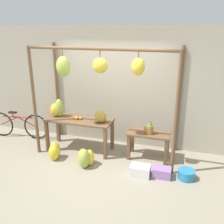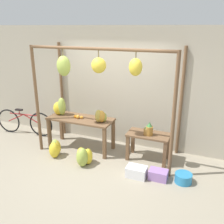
{
  "view_description": "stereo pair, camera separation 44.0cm",
  "coord_description": "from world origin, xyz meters",
  "px_view_note": "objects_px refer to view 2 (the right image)",
  "views": [
    {
      "loc": [
        1.64,
        -4.12,
        2.78
      ],
      "look_at": [
        0.14,
        0.75,
        1.02
      ],
      "focal_mm": 40.0,
      "sensor_mm": 36.0,
      "label": 1
    },
    {
      "loc": [
        2.05,
        -3.98,
        2.78
      ],
      "look_at": [
        0.14,
        0.75,
        1.02
      ],
      "focal_mm": 40.0,
      "sensor_mm": 36.0,
      "label": 2
    }
  ],
  "objects_px": {
    "parked_bicycle": "(24,122)",
    "fruit_crate_purple": "(158,175)",
    "pineapple_cluster": "(148,130)",
    "fruit_crate_white": "(136,172)",
    "blue_bucket": "(183,178)",
    "banana_pile_ground_left": "(55,149)",
    "papaya_pile": "(101,116)",
    "banana_pile_on_table": "(60,107)",
    "banana_pile_ground_right": "(84,157)",
    "orange_pile": "(78,117)"
  },
  "relations": [
    {
      "from": "parked_bicycle",
      "to": "papaya_pile",
      "type": "distance_m",
      "value": 2.42
    },
    {
      "from": "blue_bucket",
      "to": "orange_pile",
      "type": "bearing_deg",
      "value": 168.94
    },
    {
      "from": "banana_pile_on_table",
      "to": "banana_pile_ground_right",
      "type": "distance_m",
      "value": 1.4
    },
    {
      "from": "banana_pile_ground_left",
      "to": "papaya_pile",
      "type": "distance_m",
      "value": 1.26
    },
    {
      "from": "banana_pile_on_table",
      "to": "parked_bicycle",
      "type": "height_order",
      "value": "banana_pile_on_table"
    },
    {
      "from": "fruit_crate_white",
      "to": "pineapple_cluster",
      "type": "bearing_deg",
      "value": 86.68
    },
    {
      "from": "blue_bucket",
      "to": "fruit_crate_purple",
      "type": "xyz_separation_m",
      "value": [
        -0.46,
        -0.07,
        0.0
      ]
    },
    {
      "from": "banana_pile_ground_left",
      "to": "banana_pile_ground_right",
      "type": "relative_size",
      "value": 0.87
    },
    {
      "from": "banana_pile_on_table",
      "to": "papaya_pile",
      "type": "relative_size",
      "value": 1.5
    },
    {
      "from": "pineapple_cluster",
      "to": "parked_bicycle",
      "type": "bearing_deg",
      "value": 177.42
    },
    {
      "from": "banana_pile_on_table",
      "to": "pineapple_cluster",
      "type": "distance_m",
      "value": 2.17
    },
    {
      "from": "banana_pile_on_table",
      "to": "parked_bicycle",
      "type": "bearing_deg",
      "value": 174.13
    },
    {
      "from": "banana_pile_on_table",
      "to": "fruit_crate_white",
      "type": "relative_size",
      "value": 1.09
    },
    {
      "from": "fruit_crate_white",
      "to": "parked_bicycle",
      "type": "distance_m",
      "value": 3.48
    },
    {
      "from": "pineapple_cluster",
      "to": "blue_bucket",
      "type": "distance_m",
      "value": 1.17
    },
    {
      "from": "pineapple_cluster",
      "to": "banana_pile_ground_right",
      "type": "height_order",
      "value": "pineapple_cluster"
    },
    {
      "from": "fruit_crate_purple",
      "to": "banana_pile_ground_left",
      "type": "bearing_deg",
      "value": 179.16
    },
    {
      "from": "orange_pile",
      "to": "blue_bucket",
      "type": "bearing_deg",
      "value": -11.06
    },
    {
      "from": "orange_pile",
      "to": "banana_pile_ground_left",
      "type": "bearing_deg",
      "value": -121.1
    },
    {
      "from": "fruit_crate_white",
      "to": "papaya_pile",
      "type": "xyz_separation_m",
      "value": [
        -1.02,
        0.61,
        0.79
      ]
    },
    {
      "from": "blue_bucket",
      "to": "parked_bicycle",
      "type": "xyz_separation_m",
      "value": [
        -4.24,
        0.68,
        0.26
      ]
    },
    {
      "from": "banana_pile_ground_left",
      "to": "parked_bicycle",
      "type": "xyz_separation_m",
      "value": [
        -1.44,
        0.72,
        0.17
      ]
    },
    {
      "from": "orange_pile",
      "to": "pineapple_cluster",
      "type": "xyz_separation_m",
      "value": [
        1.65,
        0.04,
        -0.08
      ]
    },
    {
      "from": "fruit_crate_white",
      "to": "fruit_crate_purple",
      "type": "relative_size",
      "value": 1.11
    },
    {
      "from": "blue_bucket",
      "to": "banana_pile_ground_left",
      "type": "bearing_deg",
      "value": -179.2
    },
    {
      "from": "orange_pile",
      "to": "banana_pile_ground_right",
      "type": "xyz_separation_m",
      "value": [
        0.45,
        -0.61,
        -0.62
      ]
    },
    {
      "from": "banana_pile_on_table",
      "to": "orange_pile",
      "type": "relative_size",
      "value": 1.83
    },
    {
      "from": "banana_pile_ground_right",
      "to": "papaya_pile",
      "type": "xyz_separation_m",
      "value": [
        0.13,
        0.59,
        0.72
      ]
    },
    {
      "from": "fruit_crate_white",
      "to": "papaya_pile",
      "type": "bearing_deg",
      "value": 149.19
    },
    {
      "from": "orange_pile",
      "to": "pineapple_cluster",
      "type": "height_order",
      "value": "pineapple_cluster"
    },
    {
      "from": "fruit_crate_white",
      "to": "fruit_crate_purple",
      "type": "distance_m",
      "value": 0.42
    },
    {
      "from": "parked_bicycle",
      "to": "pineapple_cluster",
      "type": "bearing_deg",
      "value": -2.58
    },
    {
      "from": "banana_pile_ground_right",
      "to": "papaya_pile",
      "type": "height_order",
      "value": "papaya_pile"
    },
    {
      "from": "banana_pile_ground_left",
      "to": "pineapple_cluster",
      "type": "bearing_deg",
      "value": 15.97
    },
    {
      "from": "orange_pile",
      "to": "pineapple_cluster",
      "type": "bearing_deg",
      "value": 1.35
    },
    {
      "from": "orange_pile",
      "to": "parked_bicycle",
      "type": "xyz_separation_m",
      "value": [
        -1.76,
        0.19,
        -0.46
      ]
    },
    {
      "from": "fruit_crate_white",
      "to": "blue_bucket",
      "type": "xyz_separation_m",
      "value": [
        0.87,
        0.14,
        -0.01
      ]
    },
    {
      "from": "parked_bicycle",
      "to": "papaya_pile",
      "type": "bearing_deg",
      "value": -5.11
    },
    {
      "from": "banana_pile_on_table",
      "to": "banana_pile_ground_left",
      "type": "xyz_separation_m",
      "value": [
        0.2,
        -0.59,
        -0.77
      ]
    },
    {
      "from": "banana_pile_ground_left",
      "to": "banana_pile_ground_right",
      "type": "distance_m",
      "value": 0.77
    },
    {
      "from": "papaya_pile",
      "to": "parked_bicycle",
      "type": "bearing_deg",
      "value": 174.89
    },
    {
      "from": "orange_pile",
      "to": "parked_bicycle",
      "type": "bearing_deg",
      "value": 173.76
    },
    {
      "from": "pineapple_cluster",
      "to": "banana_pile_ground_right",
      "type": "bearing_deg",
      "value": -151.69
    },
    {
      "from": "banana_pile_ground_right",
      "to": "blue_bucket",
      "type": "xyz_separation_m",
      "value": [
        2.02,
        0.12,
        -0.09
      ]
    },
    {
      "from": "parked_bicycle",
      "to": "fruit_crate_purple",
      "type": "relative_size",
      "value": 4.67
    },
    {
      "from": "papaya_pile",
      "to": "fruit_crate_purple",
      "type": "relative_size",
      "value": 0.81
    },
    {
      "from": "pineapple_cluster",
      "to": "fruit_crate_purple",
      "type": "xyz_separation_m",
      "value": [
        0.37,
        -0.6,
        -0.63
      ]
    },
    {
      "from": "pineapple_cluster",
      "to": "fruit_crate_white",
      "type": "bearing_deg",
      "value": -93.32
    },
    {
      "from": "banana_pile_ground_left",
      "to": "fruit_crate_purple",
      "type": "relative_size",
      "value": 1.11
    },
    {
      "from": "parked_bicycle",
      "to": "fruit_crate_purple",
      "type": "bearing_deg",
      "value": -11.22
    }
  ]
}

